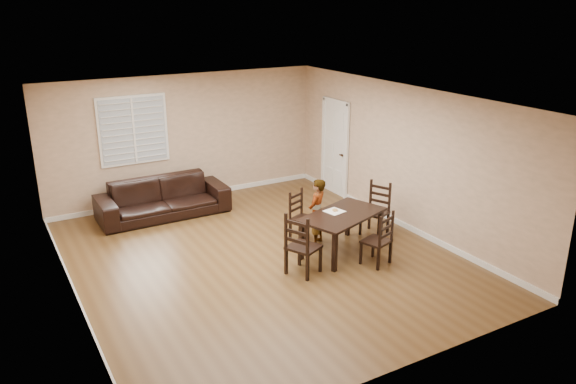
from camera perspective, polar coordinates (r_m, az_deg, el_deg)
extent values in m
plane|color=brown|center=(9.59, -2.70, -6.67)|extent=(7.00, 7.00, 0.00)
cube|color=#CEAA8B|center=(12.20, -10.37, 5.42)|extent=(6.00, 0.04, 2.70)
cube|color=#CEAA8B|center=(6.38, 11.73, -7.45)|extent=(6.00, 0.04, 2.70)
cube|color=#CEAA8B|center=(8.26, -21.73, -2.23)|extent=(0.04, 7.00, 2.70)
cube|color=#CEAA8B|center=(10.72, 11.63, 3.46)|extent=(0.04, 7.00, 2.70)
cube|color=white|center=(8.76, -2.98, 9.46)|extent=(6.00, 7.00, 0.04)
cube|color=white|center=(11.78, -15.43, 6.07)|extent=(1.40, 0.08, 1.40)
cube|color=white|center=(12.45, 4.80, 4.41)|extent=(0.06, 0.94, 2.05)
cylinder|color=#332114|center=(12.22, 5.47, 3.74)|extent=(0.06, 0.06, 0.02)
cube|color=white|center=(12.55, -9.99, -0.37)|extent=(6.00, 0.03, 0.10)
cube|color=white|center=(8.78, -20.59, -10.15)|extent=(0.03, 7.00, 0.10)
cube|color=white|center=(11.12, 11.13, -3.01)|extent=(0.03, 7.00, 0.10)
cube|color=black|center=(9.56, 5.55, -2.33)|extent=(1.71, 1.30, 0.04)
cube|color=black|center=(9.01, 4.76, -6.13)|extent=(0.09, 0.09, 0.67)
cube|color=black|center=(10.05, 9.33, -3.59)|extent=(0.09, 0.09, 0.67)
cube|color=black|center=(9.39, 1.36, -4.98)|extent=(0.09, 0.09, 0.67)
cube|color=black|center=(10.39, 6.11, -2.66)|extent=(0.09, 0.09, 0.67)
cube|color=black|center=(10.15, 1.59, -2.75)|extent=(0.53, 0.51, 0.04)
cube|color=black|center=(10.22, 0.81, -2.20)|extent=(0.39, 0.19, 0.91)
cube|color=black|center=(10.00, 1.75, -4.35)|extent=(0.05, 0.05, 0.37)
cube|color=black|center=(10.27, 2.90, -3.72)|extent=(0.05, 0.05, 0.37)
cube|color=black|center=(10.18, 0.25, -3.91)|extent=(0.05, 0.05, 0.37)
cube|color=black|center=(10.44, 1.42, -3.30)|extent=(0.05, 0.05, 0.37)
cube|color=black|center=(9.32, 8.95, -4.96)|extent=(0.52, 0.50, 0.04)
cube|color=black|center=(9.21, 9.89, -4.87)|extent=(0.41, 0.17, 0.93)
cube|color=black|center=(9.63, 8.64, -5.50)|extent=(0.05, 0.05, 0.38)
cube|color=black|center=(9.35, 7.41, -6.21)|extent=(0.05, 0.05, 0.38)
cube|color=black|center=(9.47, 10.33, -6.03)|extent=(0.05, 0.05, 0.38)
cube|color=black|center=(9.19, 9.14, -6.77)|extent=(0.05, 0.05, 0.38)
cube|color=black|center=(8.89, 1.59, -5.62)|extent=(0.59, 0.61, 0.04)
cube|color=black|center=(8.71, 0.87, -5.63)|extent=(0.24, 0.44, 1.04)
cube|color=black|center=(9.03, 3.31, -6.86)|extent=(0.06, 0.06, 0.43)
cube|color=black|center=(9.23, 1.16, -6.24)|extent=(0.06, 0.06, 0.43)
cube|color=black|center=(8.75, 2.00, -7.74)|extent=(0.06, 0.06, 0.43)
cube|color=black|center=(8.95, -0.18, -7.08)|extent=(0.06, 0.06, 0.43)
cube|color=black|center=(10.47, 8.81, -2.08)|extent=(0.56, 0.58, 0.04)
cube|color=black|center=(10.60, 9.28, -1.43)|extent=(0.23, 0.42, 0.98)
cube|color=black|center=(10.48, 7.38, -3.29)|extent=(0.05, 0.05, 0.40)
cube|color=black|center=(10.32, 9.27, -3.74)|extent=(0.05, 0.05, 0.40)
cube|color=black|center=(10.77, 8.25, -2.70)|extent=(0.05, 0.05, 0.40)
cube|color=black|center=(10.62, 10.10, -3.12)|extent=(0.05, 0.05, 0.40)
imported|color=gray|center=(9.89, 2.95, -2.03)|extent=(0.53, 0.49, 1.21)
cube|color=white|center=(9.64, 4.73, -1.96)|extent=(0.35, 0.35, 0.00)
torus|color=#B27E3F|center=(9.65, 4.80, -1.83)|extent=(0.10, 0.10, 0.03)
torus|color=silver|center=(9.65, 4.80, -1.77)|extent=(0.09, 0.09, 0.02)
imported|color=black|center=(11.51, -12.58, -0.61)|extent=(2.57, 1.01, 0.75)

